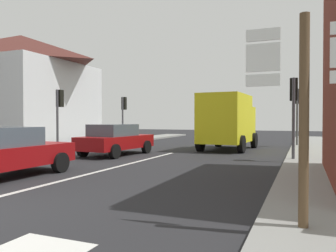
{
  "coord_description": "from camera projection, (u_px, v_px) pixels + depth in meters",
  "views": [
    {
      "loc": [
        6.15,
        -3.67,
        1.68
      ],
      "look_at": [
        0.76,
        9.59,
        1.42
      ],
      "focal_mm": 35.77,
      "sensor_mm": 36.0,
      "label": 1
    }
  ],
  "objects": [
    {
      "name": "ground_plane",
      "position": [
        156.0,
        157.0,
        15.01
      ],
      "size": [
        80.0,
        80.0,
        0.0
      ],
      "primitive_type": "plane",
      "color": "#232326"
    },
    {
      "name": "sidewalk_right",
      "position": [
        318.0,
        170.0,
        10.68
      ],
      "size": [
        2.2,
        44.0,
        0.14
      ],
      "primitive_type": "cube",
      "color": "gray",
      "rests_on": "ground"
    },
    {
      "name": "sidewalk_left",
      "position": [
        10.0,
        154.0,
        15.63
      ],
      "size": [
        2.2,
        44.0,
        0.14
      ],
      "primitive_type": "cube",
      "color": "gray",
      "rests_on": "ground"
    },
    {
      "name": "lane_centre_stripe",
      "position": [
        107.0,
        169.0,
        11.31
      ],
      "size": [
        0.16,
        12.0,
        0.01
      ],
      "primitive_type": "cube",
      "color": "silver",
      "rests_on": "ground"
    },
    {
      "name": "clapboard_house_left",
      "position": [
        22.0,
        89.0,
        24.0
      ],
      "size": [
        8.81,
        9.27,
        7.74
      ],
      "color": "silver",
      "rests_on": "ground"
    },
    {
      "name": "sedan_near",
      "position": [
        3.0,
        152.0,
        9.67
      ],
      "size": [
        1.97,
        4.2,
        1.47
      ],
      "color": "maroon",
      "rests_on": "ground"
    },
    {
      "name": "sedan_far",
      "position": [
        115.0,
        139.0,
        15.9
      ],
      "size": [
        2.22,
        4.32,
        1.47
      ],
      "color": "maroon",
      "rests_on": "ground"
    },
    {
      "name": "delivery_truck",
      "position": [
        228.0,
        120.0,
        18.66
      ],
      "size": [
        2.69,
        5.1,
        3.05
      ],
      "color": "yellow",
      "rests_on": "ground"
    },
    {
      "name": "route_sign_post",
      "position": [
        304.0,
        104.0,
        4.78
      ],
      "size": [
        1.66,
        0.14,
        3.2
      ],
      "color": "brown",
      "rests_on": "ground"
    },
    {
      "name": "traffic_light_far_left",
      "position": [
        124.0,
        109.0,
        23.87
      ],
      "size": [
        0.3,
        0.49,
        3.31
      ],
      "color": "#47474C",
      "rests_on": "ground"
    },
    {
      "name": "traffic_light_far_right",
      "position": [
        297.0,
        104.0,
        20.45
      ],
      "size": [
        0.3,
        0.49,
        3.56
      ],
      "color": "#47474C",
      "rests_on": "ground"
    },
    {
      "name": "traffic_light_near_right",
      "position": [
        294.0,
        100.0,
        13.3
      ],
      "size": [
        0.3,
        0.49,
        3.34
      ],
      "color": "#47474C",
      "rests_on": "ground"
    },
    {
      "name": "traffic_light_near_left",
      "position": [
        59.0,
        106.0,
        17.58
      ],
      "size": [
        0.3,
        0.49,
        3.26
      ],
      "color": "#47474C",
      "rests_on": "ground"
    }
  ]
}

